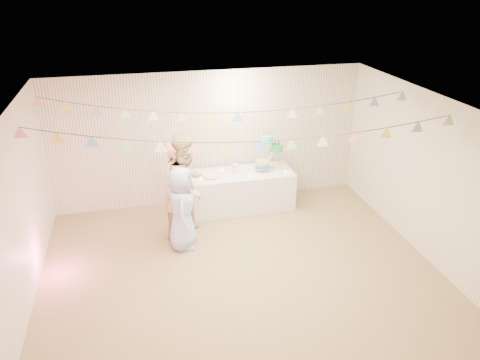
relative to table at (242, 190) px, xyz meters
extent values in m
plane|color=olive|center=(-0.52, -2.02, -0.37)|extent=(6.00, 6.00, 0.00)
plane|color=silver|center=(-0.52, -2.02, 2.23)|extent=(6.00, 6.00, 0.00)
plane|color=white|center=(-0.52, 0.48, 0.93)|extent=(6.00, 6.00, 0.00)
plane|color=white|center=(-0.52, -4.52, 0.93)|extent=(6.00, 6.00, 0.00)
plane|color=white|center=(-3.52, -2.02, 0.93)|extent=(5.00, 5.00, 0.00)
plane|color=white|center=(2.48, -2.02, 0.93)|extent=(5.00, 5.00, 0.00)
cube|color=silver|center=(0.00, 0.00, 0.00)|extent=(1.96, 0.78, 0.73)
cylinder|color=white|center=(-0.59, -0.05, 0.39)|extent=(0.32, 0.32, 0.02)
imported|color=#FBAB83|center=(-1.27, -0.72, 0.49)|extent=(0.73, 0.74, 1.72)
imported|color=tan|center=(-1.14, -0.75, 0.56)|extent=(1.11, 1.14, 1.85)
imported|color=#9EB1DF|center=(-1.29, -1.16, 0.35)|extent=(0.54, 0.75, 1.43)
cylinder|color=#FFD88C|center=(-0.80, -0.15, 0.38)|extent=(0.04, 0.04, 0.03)
cylinder|color=#FFD88C|center=(-0.35, 0.18, 0.38)|extent=(0.04, 0.04, 0.03)
cylinder|color=#FFD88C|center=(0.10, -0.22, 0.38)|extent=(0.04, 0.04, 0.03)
cylinder|color=#FFD88C|center=(0.35, 0.22, 0.38)|extent=(0.04, 0.04, 0.03)
cylinder|color=#FFD88C|center=(0.82, -0.18, 0.38)|extent=(0.04, 0.04, 0.03)
camera|label=1|loc=(-1.93, -7.93, 3.90)|focal=35.00mm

